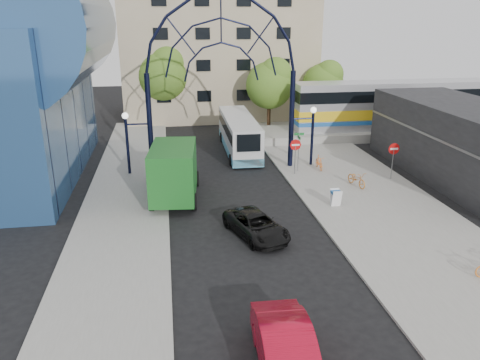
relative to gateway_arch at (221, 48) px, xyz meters
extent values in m
plane|color=black|center=(0.00, -14.00, -8.56)|extent=(120.00, 120.00, 0.00)
cube|color=gray|center=(8.00, -10.00, -8.50)|extent=(8.00, 56.00, 0.12)
cube|color=gray|center=(-6.50, -8.00, -8.50)|extent=(5.00, 50.00, 0.12)
cylinder|color=black|center=(-5.00, 0.00, -5.06)|extent=(0.36, 0.36, 7.00)
cylinder|color=black|center=(5.00, 0.00, -5.06)|extent=(0.36, 0.36, 7.00)
cylinder|color=black|center=(-6.60, 0.00, -6.56)|extent=(0.20, 0.20, 4.00)
cylinder|color=black|center=(6.60, 0.00, -6.56)|extent=(0.20, 0.20, 4.00)
sphere|color=white|center=(-6.60, 0.00, -4.36)|extent=(0.44, 0.44, 0.44)
sphere|color=white|center=(6.60, 0.00, -4.36)|extent=(0.44, 0.44, 0.44)
cylinder|color=slate|center=(4.80, -2.00, -7.34)|extent=(0.06, 0.06, 2.20)
cylinder|color=red|center=(4.80, -2.00, -6.34)|extent=(0.80, 0.04, 0.80)
cube|color=white|center=(4.80, -2.03, -6.34)|extent=(0.55, 0.02, 0.12)
cylinder|color=slate|center=(11.00, -4.00, -7.34)|extent=(0.06, 0.06, 2.20)
cylinder|color=red|center=(11.00, -4.00, -6.34)|extent=(0.76, 0.04, 0.76)
cube|color=white|center=(11.00, -4.03, -6.34)|extent=(0.55, 0.02, 0.12)
cylinder|color=slate|center=(5.20, -1.40, -7.04)|extent=(0.05, 0.05, 2.80)
cube|color=#146626|center=(5.20, -1.40, -5.74)|extent=(0.70, 0.03, 0.18)
cube|color=#146626|center=(5.20, -1.40, -5.99)|extent=(0.03, 0.70, 0.18)
cube|color=white|center=(5.60, -8.20, -7.94)|extent=(0.55, 0.26, 0.99)
cube|color=white|center=(5.60, -7.85, -7.94)|extent=(0.55, 0.26, 0.99)
cube|color=#1E59A5|center=(5.60, -8.02, -7.61)|extent=(0.55, 0.42, 0.14)
cylinder|color=#2A5081|center=(-12.00, 1.00, 1.44)|extent=(9.00, 16.00, 9.00)
cube|color=black|center=(16.00, -4.00, -6.06)|extent=(6.00, 16.00, 5.00)
cube|color=tan|center=(2.00, 21.00, -1.56)|extent=(20.00, 12.00, 14.00)
cube|color=gray|center=(20.00, 8.00, -8.16)|extent=(32.00, 5.00, 0.80)
cube|color=#B7B7BC|center=(20.00, 8.00, -5.66)|extent=(25.00, 3.00, 4.20)
cube|color=gold|center=(20.00, 8.00, -6.26)|extent=(25.10, 3.05, 0.90)
cube|color=black|center=(20.00, 8.00, -4.66)|extent=(25.05, 3.05, 1.00)
cube|color=#1E59A5|center=(20.00, 8.00, -6.96)|extent=(25.10, 3.05, 0.35)
cylinder|color=#382314|center=(6.00, 12.00, -7.30)|extent=(0.36, 0.36, 2.52)
sphere|color=#3D621A|center=(6.00, 12.00, -4.22)|extent=(4.48, 4.48, 4.48)
sphere|color=#3D621A|center=(6.50, 11.70, -3.10)|extent=(3.08, 3.08, 3.08)
cylinder|color=#382314|center=(-4.00, 16.00, -7.12)|extent=(0.36, 0.36, 2.88)
sphere|color=#3D621A|center=(-4.00, 16.00, -3.60)|extent=(5.12, 5.12, 5.12)
sphere|color=#3D621A|center=(-3.50, 15.70, -2.32)|extent=(3.52, 3.52, 3.52)
cylinder|color=#382314|center=(12.00, 14.00, -7.39)|extent=(0.36, 0.36, 2.34)
sphere|color=#3D621A|center=(12.00, 14.00, -4.53)|extent=(4.16, 4.16, 4.16)
sphere|color=#3D621A|center=(12.50, 13.70, -3.49)|extent=(2.86, 2.86, 2.86)
cube|color=silver|center=(1.94, 4.85, -6.99)|extent=(2.50, 10.33, 2.59)
cube|color=#59A8C7|center=(1.94, 4.85, -8.06)|extent=(2.52, 10.33, 0.63)
cube|color=black|center=(1.94, 4.85, -6.45)|extent=(2.54, 10.13, 0.81)
cube|color=black|center=(1.83, -0.36, -6.50)|extent=(1.69, 0.16, 1.25)
cube|color=black|center=(2.05, 9.95, -7.13)|extent=(2.15, 0.21, 1.43)
cylinder|color=black|center=(0.90, 8.06, -8.13)|extent=(0.27, 0.86, 0.86)
cylinder|color=black|center=(3.12, 8.01, -8.13)|extent=(0.27, 0.86, 0.86)
cylinder|color=black|center=(0.75, 1.07, -8.13)|extent=(0.27, 0.86, 0.86)
cylinder|color=black|center=(2.98, 1.02, -8.13)|extent=(0.27, 0.86, 0.86)
cube|color=black|center=(-3.27, -2.61, -7.41)|extent=(2.65, 2.74, 2.30)
cube|color=black|center=(-3.14, -1.36, -6.94)|extent=(2.09, 0.32, 1.04)
cube|color=#185E1E|center=(-3.59, -5.73, -6.57)|extent=(2.98, 5.03, 2.92)
cylinder|color=black|center=(-4.50, -2.80, -8.06)|extent=(0.37, 1.02, 1.00)
cylinder|color=black|center=(-2.11, -3.04, -8.06)|extent=(0.37, 1.02, 1.00)
cylinder|color=black|center=(-4.92, -6.85, -8.06)|extent=(0.37, 1.02, 1.00)
cylinder|color=black|center=(-2.53, -7.10, -8.06)|extent=(0.37, 1.02, 1.00)
imported|color=black|center=(0.34, -11.00, -7.96)|extent=(3.26, 4.71, 1.20)
imported|color=#A30A20|center=(-0.55, -20.61, -7.78)|extent=(1.81, 4.79, 1.56)
imported|color=orange|center=(8.11, -5.01, -7.95)|extent=(1.04, 1.96, 0.98)
imported|color=orange|center=(6.84, -1.17, -7.94)|extent=(0.52, 1.66, 0.99)
camera|label=1|loc=(-3.82, -32.03, 1.95)|focal=35.00mm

